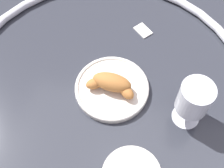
# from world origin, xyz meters

# --- Properties ---
(ground_plane) EXTENTS (2.20, 2.20, 0.00)m
(ground_plane) POSITION_xyz_m (0.00, 0.00, 0.00)
(ground_plane) COLOR #2D3038
(table_chrome_rim) EXTENTS (0.79, 0.79, 0.02)m
(table_chrome_rim) POSITION_xyz_m (0.00, 0.00, 0.01)
(table_chrome_rim) COLOR silver
(table_chrome_rim) RESTS_ON ground_plane
(pastry_plate) EXTENTS (0.19, 0.19, 0.02)m
(pastry_plate) POSITION_xyz_m (-0.02, -0.00, 0.01)
(pastry_plate) COLOR silver
(pastry_plate) RESTS_ON ground_plane
(croissant_large) EXTENTS (0.14, 0.06, 0.04)m
(croissant_large) POSITION_xyz_m (-0.02, 0.00, 0.04)
(croissant_large) COLOR #AD6B33
(croissant_large) RESTS_ON pastry_plate
(juice_glass_left) EXTENTS (0.08, 0.08, 0.14)m
(juice_glass_left) POSITION_xyz_m (-0.22, 0.03, 0.09)
(juice_glass_left) COLOR white
(juice_glass_left) RESTS_ON ground_plane
(sugar_packet) EXTENTS (0.06, 0.06, 0.01)m
(sugar_packet) POSITION_xyz_m (-0.06, -0.22, 0.00)
(sugar_packet) COLOR white
(sugar_packet) RESTS_ON ground_plane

